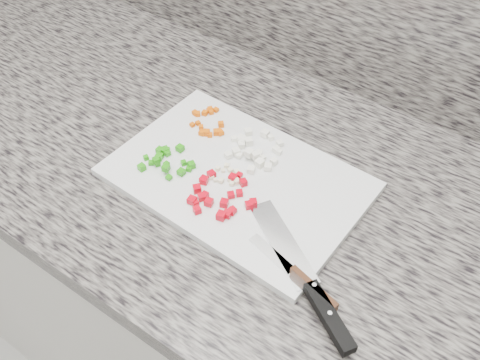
% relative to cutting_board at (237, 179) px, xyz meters
% --- Properties ---
extents(cabinet, '(3.92, 0.62, 0.86)m').
position_rel_cutting_board_xyz_m(cabinet, '(0.07, 0.03, -0.48)').
color(cabinet, white).
rests_on(cabinet, ground).
extents(countertop, '(3.96, 0.64, 0.04)m').
position_rel_cutting_board_xyz_m(countertop, '(0.07, 0.03, -0.03)').
color(countertop, '#69645C').
rests_on(countertop, cabinet).
extents(cutting_board, '(0.41, 0.29, 0.01)m').
position_rel_cutting_board_xyz_m(cutting_board, '(0.00, 0.00, 0.00)').
color(cutting_board, silver).
rests_on(cutting_board, countertop).
extents(carrot_pile, '(0.08, 0.08, 0.01)m').
position_rel_cutting_board_xyz_m(carrot_pile, '(-0.11, 0.07, 0.01)').
color(carrot_pile, '#D85704').
rests_on(carrot_pile, cutting_board).
extents(onion_pile, '(0.10, 0.10, 0.02)m').
position_rel_cutting_board_xyz_m(onion_pile, '(-0.01, 0.06, 0.01)').
color(onion_pile, white).
rests_on(onion_pile, cutting_board).
extents(green_pepper_pile, '(0.09, 0.08, 0.02)m').
position_rel_cutting_board_xyz_m(green_pepper_pile, '(-0.11, -0.04, 0.01)').
color(green_pepper_pile, '#218C0C').
rests_on(green_pepper_pile, cutting_board).
extents(red_pepper_pile, '(0.11, 0.11, 0.01)m').
position_rel_cutting_board_xyz_m(red_pepper_pile, '(0.01, -0.06, 0.01)').
color(red_pepper_pile, '#C20213').
rests_on(red_pepper_pile, cutting_board).
extents(garlic_pile, '(0.05, 0.05, 0.01)m').
position_rel_cutting_board_xyz_m(garlic_pile, '(-0.01, -0.01, 0.01)').
color(garlic_pile, beige).
rests_on(garlic_pile, cutting_board).
extents(chef_knife, '(0.24, 0.16, 0.02)m').
position_rel_cutting_board_xyz_m(chef_knife, '(0.21, -0.12, 0.01)').
color(chef_knife, silver).
rests_on(chef_knife, cutting_board).
extents(paring_knife, '(0.16, 0.05, 0.02)m').
position_rel_cutting_board_xyz_m(paring_knife, '(0.19, -0.11, 0.01)').
color(paring_knife, silver).
rests_on(paring_knife, cutting_board).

